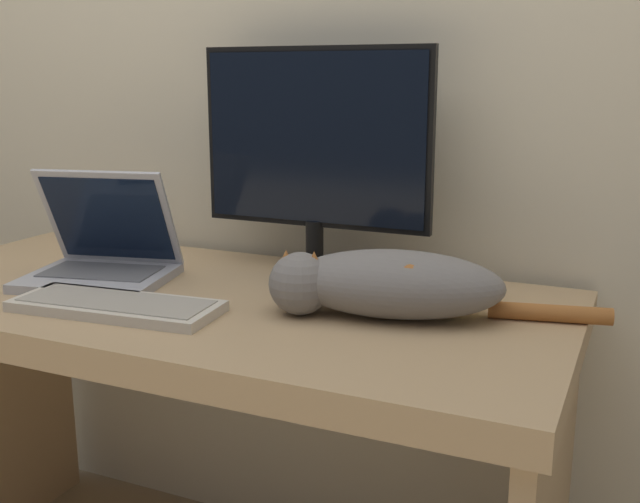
{
  "coord_description": "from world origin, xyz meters",
  "views": [
    {
      "loc": [
        0.83,
        -0.91,
        1.21
      ],
      "look_at": [
        0.28,
        0.31,
        0.89
      ],
      "focal_mm": 42.0,
      "sensor_mm": 36.0,
      "label": 1
    }
  ],
  "objects_px": {
    "monitor": "(315,155)",
    "external_keyboard": "(116,306)",
    "cat": "(385,283)",
    "laptop": "(102,258)"
  },
  "relations": [
    {
      "from": "monitor",
      "to": "cat",
      "type": "relative_size",
      "value": 0.88
    },
    {
      "from": "monitor",
      "to": "laptop",
      "type": "bearing_deg",
      "value": -150.46
    },
    {
      "from": "laptop",
      "to": "cat",
      "type": "relative_size",
      "value": 0.57
    },
    {
      "from": "laptop",
      "to": "cat",
      "type": "xyz_separation_m",
      "value": [
        0.65,
        0.01,
        0.02
      ]
    },
    {
      "from": "laptop",
      "to": "cat",
      "type": "bearing_deg",
      "value": -11.76
    },
    {
      "from": "monitor",
      "to": "external_keyboard",
      "type": "height_order",
      "value": "monitor"
    },
    {
      "from": "laptop",
      "to": "cat",
      "type": "height_order",
      "value": "laptop"
    },
    {
      "from": "monitor",
      "to": "cat",
      "type": "distance_m",
      "value": 0.39
    },
    {
      "from": "external_keyboard",
      "to": "laptop",
      "type": "bearing_deg",
      "value": 130.54
    },
    {
      "from": "monitor",
      "to": "laptop",
      "type": "distance_m",
      "value": 0.52
    }
  ]
}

